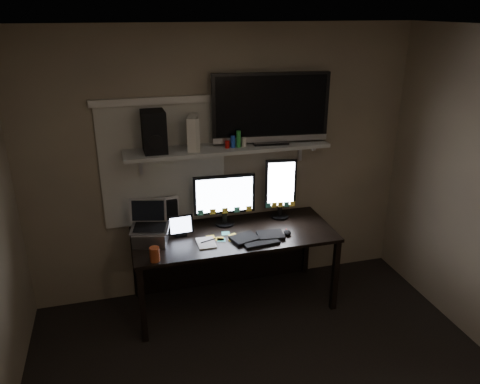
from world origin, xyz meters
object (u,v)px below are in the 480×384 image
object	(u,v)px
cup	(155,254)
tv	(271,109)
laptop	(150,224)
game_console	(193,133)
tablet	(181,226)
speaker	(154,132)
mouse	(287,232)
desk	(231,244)
monitor_landscape	(224,200)
keyboard	(258,237)
monitor_portrait	(280,189)

from	to	relation	value
cup	tv	size ratio (longest dim) A/B	0.11
laptop	tv	distance (m)	1.44
tv	game_console	world-z (taller)	tv
tablet	speaker	xyz separation A→B (m)	(-0.16, 0.12, 0.83)
speaker	game_console	bearing A→B (deg)	-0.75
laptop	game_console	world-z (taller)	game_console
tablet	game_console	distance (m)	0.82
mouse	tv	bearing A→B (deg)	107.22
desk	cup	bearing A→B (deg)	-149.39
cup	desk	bearing A→B (deg)	30.61
tablet	cup	xyz separation A→B (m)	(-0.27, -0.39, -0.04)
monitor_landscape	keyboard	bearing A→B (deg)	-55.99
keyboard	monitor_portrait	bearing A→B (deg)	41.77
keyboard	tv	size ratio (longest dim) A/B	0.46
laptop	keyboard	bearing A→B (deg)	4.62
game_console	laptop	bearing A→B (deg)	-139.66
tablet	speaker	distance (m)	0.85
monitor_landscape	mouse	xyz separation A→B (m)	(0.49, -0.35, -0.23)
cup	game_console	distance (m)	1.07
keyboard	laptop	world-z (taller)	laptop
laptop	speaker	distance (m)	0.78
desk	monitor_portrait	world-z (taller)	monitor_portrait
monitor_landscape	keyboard	xyz separation A→B (m)	(0.21, -0.35, -0.23)
desk	cup	xyz separation A→B (m)	(-0.73, -0.43, 0.24)
monitor_portrait	tablet	xyz separation A→B (m)	(-0.97, -0.14, -0.20)
keyboard	speaker	distance (m)	1.26
mouse	tv	distance (m)	1.10
desk	tablet	xyz separation A→B (m)	(-0.46, -0.05, 0.27)
monitor_portrait	keyboard	world-z (taller)	monitor_portrait
laptop	speaker	bearing A→B (deg)	76.52
laptop	cup	bearing A→B (deg)	-75.01
cup	mouse	bearing A→B (deg)	7.76
cup	speaker	world-z (taller)	speaker
monitor_landscape	tv	xyz separation A→B (m)	(0.43, 0.01, 0.81)
keyboard	cup	bearing A→B (deg)	-176.29
tablet	cup	world-z (taller)	tablet
desk	monitor_portrait	xyz separation A→B (m)	(0.51, 0.09, 0.47)
monitor_landscape	cup	xyz separation A→B (m)	(-0.69, -0.51, -0.19)
tablet	laptop	bearing A→B (deg)	-168.61
keyboard	tablet	bearing A→B (deg)	154.08
desk	laptop	xyz separation A→B (m)	(-0.73, -0.12, 0.35)
monitor_landscape	speaker	bearing A→B (deg)	-176.68
monitor_landscape	monitor_portrait	xyz separation A→B (m)	(0.55, 0.01, 0.05)
desk	laptop	distance (m)	0.82
monitor_portrait	mouse	xyz separation A→B (m)	(-0.06, -0.36, -0.28)
desk	speaker	size ratio (longest dim) A/B	5.18
monitor_landscape	game_console	size ratio (longest dim) A/B	1.98
monitor_landscape	tablet	world-z (taller)	monitor_landscape
monitor_landscape	monitor_portrait	bearing A→B (deg)	4.78
monitor_portrait	game_console	size ratio (longest dim) A/B	2.06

